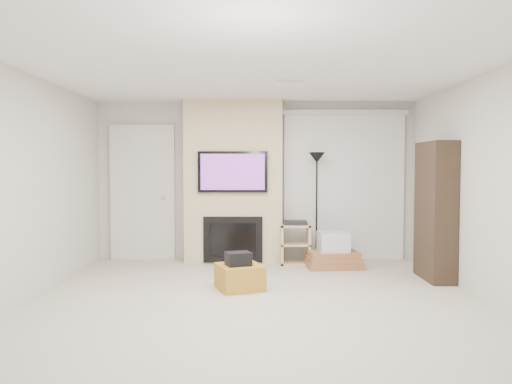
{
  "coord_description": "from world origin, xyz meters",
  "views": [
    {
      "loc": [
        -0.01,
        -5.2,
        1.46
      ],
      "look_at": [
        0.0,
        1.2,
        1.15
      ],
      "focal_mm": 35.0,
      "sensor_mm": 36.0,
      "label": 1
    }
  ],
  "objects_px": {
    "bookshelf": "(435,211)",
    "box_stack": "(333,254)",
    "av_stand": "(295,241)",
    "floor_lamp": "(317,176)",
    "ottoman": "(240,277)"
  },
  "relations": [
    {
      "from": "floor_lamp",
      "to": "box_stack",
      "type": "relative_size",
      "value": 2.06
    },
    {
      "from": "bookshelf",
      "to": "ottoman",
      "type": "bearing_deg",
      "value": -167.83
    },
    {
      "from": "av_stand",
      "to": "bookshelf",
      "type": "bearing_deg",
      "value": -31.39
    },
    {
      "from": "ottoman",
      "to": "floor_lamp",
      "type": "relative_size",
      "value": 0.29
    },
    {
      "from": "floor_lamp",
      "to": "av_stand",
      "type": "relative_size",
      "value": 2.57
    },
    {
      "from": "floor_lamp",
      "to": "box_stack",
      "type": "bearing_deg",
      "value": -60.75
    },
    {
      "from": "floor_lamp",
      "to": "bookshelf",
      "type": "xyz_separation_m",
      "value": [
        1.41,
        -1.15,
        -0.44
      ]
    },
    {
      "from": "av_stand",
      "to": "box_stack",
      "type": "xyz_separation_m",
      "value": [
        0.54,
        -0.27,
        -0.15
      ]
    },
    {
      "from": "floor_lamp",
      "to": "av_stand",
      "type": "height_order",
      "value": "floor_lamp"
    },
    {
      "from": "ottoman",
      "to": "box_stack",
      "type": "height_order",
      "value": "box_stack"
    },
    {
      "from": "floor_lamp",
      "to": "bookshelf",
      "type": "bearing_deg",
      "value": -39.33
    },
    {
      "from": "box_stack",
      "to": "floor_lamp",
      "type": "bearing_deg",
      "value": 119.25
    },
    {
      "from": "bookshelf",
      "to": "box_stack",
      "type": "bearing_deg",
      "value": 146.71
    },
    {
      "from": "av_stand",
      "to": "box_stack",
      "type": "height_order",
      "value": "av_stand"
    },
    {
      "from": "ottoman",
      "to": "box_stack",
      "type": "relative_size",
      "value": 0.61
    }
  ]
}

